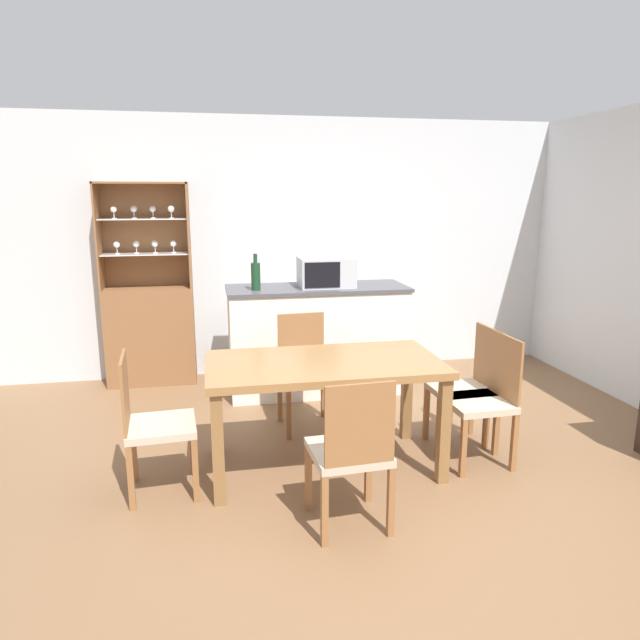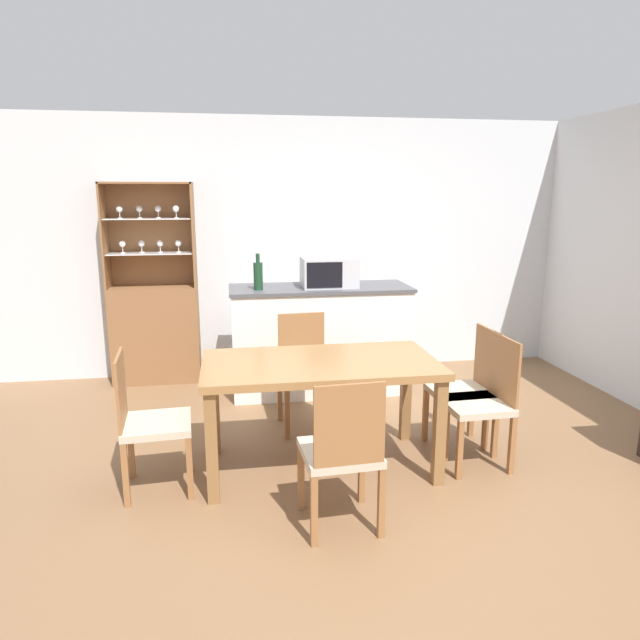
{
  "view_description": "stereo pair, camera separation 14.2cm",
  "coord_description": "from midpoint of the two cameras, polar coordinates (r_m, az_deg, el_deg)",
  "views": [
    {
      "loc": [
        -1.02,
        -3.13,
        1.81
      ],
      "look_at": [
        -0.19,
        1.14,
        0.85
      ],
      "focal_mm": 32.0,
      "sensor_mm": 36.0,
      "label": 1
    },
    {
      "loc": [
        -0.88,
        -3.15,
        1.81
      ],
      "look_at": [
        -0.19,
        1.14,
        0.85
      ],
      "focal_mm": 32.0,
      "sensor_mm": 36.0,
      "label": 2
    }
  ],
  "objects": [
    {
      "name": "microwave",
      "position": [
        5.16,
        1.69,
        4.79
      ],
      "size": [
        0.49,
        0.35,
        0.26
      ],
      "color": "#B7BABF",
      "rests_on": "kitchen_counter"
    },
    {
      "name": "wall_back",
      "position": [
        5.87,
        0.26,
        7.27
      ],
      "size": [
        6.8,
        0.06,
        2.55
      ],
      "color": "silver",
      "rests_on": "ground_plane"
    },
    {
      "name": "dining_chair_head_near",
      "position": [
        3.16,
        3.52,
        -13.12
      ],
      "size": [
        0.43,
        0.43,
        0.88
      ],
      "rotation": [
        0.0,
        0.0,
        0.06
      ],
      "color": "#C1B299",
      "rests_on": "ground_plane"
    },
    {
      "name": "dining_chair_side_left_near",
      "position": [
        3.68,
        -15.65,
        -9.81
      ],
      "size": [
        0.44,
        0.44,
        0.88
      ],
      "rotation": [
        0.0,
        0.0,
        -1.5
      ],
      "color": "#C1B299",
      "rests_on": "ground_plane"
    },
    {
      "name": "dining_chair_side_right_far",
      "position": [
        4.24,
        15.41,
        -6.74
      ],
      "size": [
        0.42,
        0.42,
        0.88
      ],
      "rotation": [
        0.0,
        0.0,
        1.61
      ],
      "color": "#C1B299",
      "rests_on": "ground_plane"
    },
    {
      "name": "dining_table",
      "position": [
        3.75,
        1.09,
        -5.46
      ],
      "size": [
        1.53,
        0.82,
        0.75
      ],
      "color": "olive",
      "rests_on": "ground_plane"
    },
    {
      "name": "kitchen_counter",
      "position": [
        5.29,
        0.76,
        -1.91
      ],
      "size": [
        1.64,
        0.62,
        0.99
      ],
      "color": "white",
      "rests_on": "ground_plane"
    },
    {
      "name": "dining_chair_side_right_near",
      "position": [
        4.04,
        16.85,
        -7.84
      ],
      "size": [
        0.42,
        0.42,
        0.88
      ],
      "rotation": [
        0.0,
        0.0,
        1.61
      ],
      "color": "#C1B299",
      "rests_on": "ground_plane"
    },
    {
      "name": "ground_plane",
      "position": [
        3.75,
        7.08,
        -16.5
      ],
      "size": [
        18.0,
        18.0,
        0.0
      ],
      "primitive_type": "plane",
      "color": "brown"
    },
    {
      "name": "wine_bottle",
      "position": [
        5.01,
        -5.4,
        4.48
      ],
      "size": [
        0.08,
        0.08,
        0.32
      ],
      "color": "#193D23",
      "rests_on": "kitchen_counter"
    },
    {
      "name": "dining_chair_head_far",
      "position": [
        4.5,
        -0.6,
        -5.19
      ],
      "size": [
        0.43,
        0.43,
        0.88
      ],
      "rotation": [
        0.0,
        0.0,
        3.2
      ],
      "color": "#C1B299",
      "rests_on": "ground_plane"
    },
    {
      "name": "display_cabinet",
      "position": [
        5.75,
        -15.46,
        -0.11
      ],
      "size": [
        0.83,
        0.33,
        1.92
      ],
      "color": "brown",
      "rests_on": "ground_plane"
    }
  ]
}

